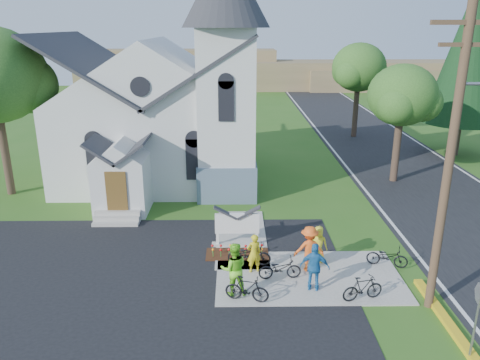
{
  "coord_description": "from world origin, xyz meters",
  "views": [
    {
      "loc": [
        -1.33,
        -15.21,
        9.13
      ],
      "look_at": [
        -1.05,
        5.0,
        2.41
      ],
      "focal_mm": 35.0,
      "sensor_mm": 36.0,
      "label": 1
    }
  ],
  "objects_px": {
    "cyclist_1": "(234,269)",
    "cyclist_3": "(309,249)",
    "bike_4": "(387,256)",
    "cyclist_4": "(318,244)",
    "cyclist_0": "(254,253)",
    "bike_3": "(363,288)",
    "utility_pole": "(453,153)",
    "church_sign": "(237,224)",
    "cyclist_2": "(315,267)",
    "bike_2": "(280,268)",
    "bike_0": "(249,254)",
    "bike_1": "(247,289)",
    "stop_sign": "(480,306)"
  },
  "relations": [
    {
      "from": "cyclist_0",
      "to": "bike_0",
      "type": "relative_size",
      "value": 0.91
    },
    {
      "from": "bike_1",
      "to": "bike_2",
      "type": "relative_size",
      "value": 0.96
    },
    {
      "from": "cyclist_2",
      "to": "bike_4",
      "type": "relative_size",
      "value": 1.15
    },
    {
      "from": "bike_4",
      "to": "utility_pole",
      "type": "bearing_deg",
      "value": -147.63
    },
    {
      "from": "bike_0",
      "to": "cyclist_2",
      "type": "relative_size",
      "value": 0.95
    },
    {
      "from": "church_sign",
      "to": "bike_1",
      "type": "bearing_deg",
      "value": -86.07
    },
    {
      "from": "cyclist_3",
      "to": "bike_4",
      "type": "bearing_deg",
      "value": -178.28
    },
    {
      "from": "stop_sign",
      "to": "cyclist_3",
      "type": "relative_size",
      "value": 1.36
    },
    {
      "from": "cyclist_1",
      "to": "cyclist_3",
      "type": "xyz_separation_m",
      "value": [
        2.9,
        1.64,
        -0.06
      ]
    },
    {
      "from": "utility_pole",
      "to": "bike_2",
      "type": "bearing_deg",
      "value": 160.01
    },
    {
      "from": "church_sign",
      "to": "cyclist_0",
      "type": "xyz_separation_m",
      "value": [
        0.63,
        -2.34,
        -0.2
      ]
    },
    {
      "from": "cyclist_2",
      "to": "bike_3",
      "type": "relative_size",
      "value": 1.2
    },
    {
      "from": "cyclist_0",
      "to": "cyclist_3",
      "type": "xyz_separation_m",
      "value": [
        2.13,
        0.08,
        0.13
      ]
    },
    {
      "from": "cyclist_0",
      "to": "bike_1",
      "type": "height_order",
      "value": "cyclist_0"
    },
    {
      "from": "bike_0",
      "to": "cyclist_2",
      "type": "xyz_separation_m",
      "value": [
        2.26,
        -1.87,
        0.45
      ]
    },
    {
      "from": "church_sign",
      "to": "bike_4",
      "type": "relative_size",
      "value": 1.39
    },
    {
      "from": "cyclist_1",
      "to": "bike_1",
      "type": "distance_m",
      "value": 0.83
    },
    {
      "from": "church_sign",
      "to": "bike_3",
      "type": "xyz_separation_m",
      "value": [
        4.3,
        -4.36,
        -0.52
      ]
    },
    {
      "from": "cyclist_0",
      "to": "cyclist_2",
      "type": "distance_m",
      "value": 2.49
    },
    {
      "from": "cyclist_4",
      "to": "bike_0",
      "type": "bearing_deg",
      "value": 26.41
    },
    {
      "from": "cyclist_1",
      "to": "cyclist_2",
      "type": "distance_m",
      "value": 2.88
    },
    {
      "from": "bike_0",
      "to": "bike_3",
      "type": "xyz_separation_m",
      "value": [
        3.84,
        -2.56,
        0.0
      ]
    },
    {
      "from": "bike_3",
      "to": "cyclist_2",
      "type": "bearing_deg",
      "value": 52.18
    },
    {
      "from": "bike_2",
      "to": "bike_3",
      "type": "xyz_separation_m",
      "value": [
        2.73,
        -1.47,
        0.03
      ]
    },
    {
      "from": "cyclist_0",
      "to": "bike_2",
      "type": "distance_m",
      "value": 1.15
    },
    {
      "from": "utility_pole",
      "to": "bike_4",
      "type": "distance_m",
      "value": 5.67
    },
    {
      "from": "cyclist_0",
      "to": "bike_2",
      "type": "xyz_separation_m",
      "value": [
        0.95,
        -0.55,
        -0.36
      ]
    },
    {
      "from": "cyclist_4",
      "to": "bike_4",
      "type": "bearing_deg",
      "value": -168.2
    },
    {
      "from": "bike_1",
      "to": "bike_3",
      "type": "xyz_separation_m",
      "value": [
        4.0,
        0.01,
        -0.01
      ]
    },
    {
      "from": "cyclist_3",
      "to": "bike_3",
      "type": "xyz_separation_m",
      "value": [
        1.55,
        -2.11,
        -0.46
      ]
    },
    {
      "from": "cyclist_3",
      "to": "bike_4",
      "type": "height_order",
      "value": "cyclist_3"
    },
    {
      "from": "stop_sign",
      "to": "cyclist_1",
      "type": "bearing_deg",
      "value": 152.63
    },
    {
      "from": "cyclist_3",
      "to": "bike_3",
      "type": "distance_m",
      "value": 2.65
    },
    {
      "from": "utility_pole",
      "to": "cyclist_4",
      "type": "height_order",
      "value": "utility_pole"
    },
    {
      "from": "church_sign",
      "to": "bike_3",
      "type": "bearing_deg",
      "value": -45.39
    },
    {
      "from": "bike_3",
      "to": "bike_4",
      "type": "bearing_deg",
      "value": -48.13
    },
    {
      "from": "cyclist_2",
      "to": "church_sign",
      "type": "bearing_deg",
      "value": -40.05
    },
    {
      "from": "bike_1",
      "to": "bike_3",
      "type": "bearing_deg",
      "value": -75.3
    },
    {
      "from": "stop_sign",
      "to": "bike_1",
      "type": "height_order",
      "value": "stop_sign"
    },
    {
      "from": "cyclist_3",
      "to": "cyclist_4",
      "type": "distance_m",
      "value": 0.87
    },
    {
      "from": "cyclist_0",
      "to": "cyclist_1",
      "type": "xyz_separation_m",
      "value": [
        -0.77,
        -1.55,
        0.2
      ]
    },
    {
      "from": "stop_sign",
      "to": "bike_3",
      "type": "xyz_separation_m",
      "value": [
        -2.33,
        3.04,
        -1.28
      ]
    },
    {
      "from": "cyclist_3",
      "to": "bike_4",
      "type": "distance_m",
      "value": 3.2
    },
    {
      "from": "cyclist_1",
      "to": "cyclist_3",
      "type": "height_order",
      "value": "cyclist_1"
    },
    {
      "from": "utility_pole",
      "to": "cyclist_2",
      "type": "distance_m",
      "value": 5.96
    },
    {
      "from": "bike_2",
      "to": "bike_4",
      "type": "xyz_separation_m",
      "value": [
        4.32,
        0.9,
        -0.01
      ]
    },
    {
      "from": "cyclist_4",
      "to": "utility_pole",
      "type": "bearing_deg",
      "value": 157.73
    },
    {
      "from": "cyclist_0",
      "to": "cyclist_4",
      "type": "xyz_separation_m",
      "value": [
        2.61,
        0.79,
        -0.02
      ]
    },
    {
      "from": "cyclist_3",
      "to": "bike_3",
      "type": "height_order",
      "value": "cyclist_3"
    },
    {
      "from": "bike_2",
      "to": "cyclist_1",
      "type": "bearing_deg",
      "value": 116.13
    }
  ]
}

